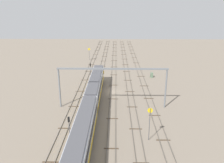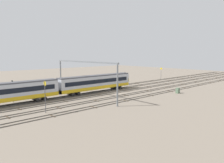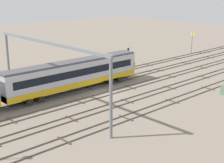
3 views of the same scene
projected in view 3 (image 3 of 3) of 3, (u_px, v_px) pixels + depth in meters
The scene contains 10 objects.
ground_plane at pixel (106, 94), 51.46m from camera, with size 203.32×203.32×0.00m, color gray.
track_near_foreground at pixel (151, 109), 45.11m from camera, with size 187.32×2.40×0.16m.
track_second_near at pixel (127, 101), 48.27m from camera, with size 187.32×2.40×0.16m.
track_middle at pixel (106, 94), 51.44m from camera, with size 187.32×2.40×0.16m.
track_with_train at pixel (88, 88), 54.61m from camera, with size 187.32×2.40×0.16m.
track_far_background at pixel (72, 82), 57.77m from camera, with size 187.32×2.40×0.16m.
overhead_gantry at pixel (49, 57), 43.08m from camera, with size 0.40×24.29×9.23m.
speed_sign_mid_trackside at pixel (192, 40), 82.70m from camera, with size 0.14×0.92×5.05m.
signal_light_trackside_approach at pixel (128, 57), 63.63m from camera, with size 0.31×0.32×4.76m.
relay_cabinet at pixel (224, 90), 51.16m from camera, with size 1.07×0.79×1.50m.
Camera 3 is at (-32.54, -36.59, 15.97)m, focal length 53.83 mm.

